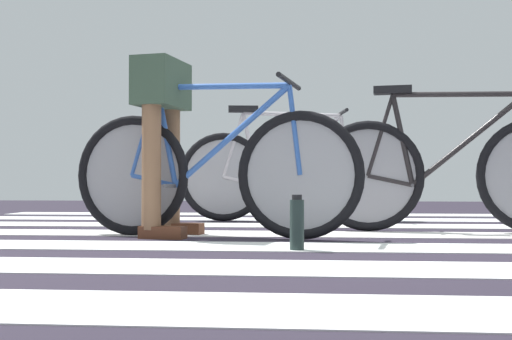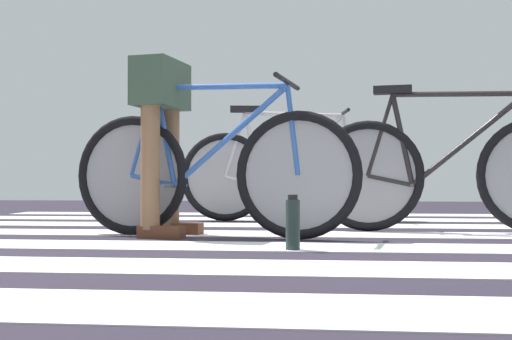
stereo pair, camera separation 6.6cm
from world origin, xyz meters
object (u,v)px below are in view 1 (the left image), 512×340
cyclist_1_of_3 (162,122)px  bicycle_3_of_3 (286,174)px  bicycle_1_of_3 (212,170)px  water_bottle (297,224)px  bicycle_2_of_3 (449,171)px

cyclist_1_of_3 → bicycle_3_of_3: 1.67m
bicycle_1_of_3 → cyclist_1_of_3: (-0.31, 0.06, 0.29)m
bicycle_3_of_3 → cyclist_1_of_3: bearing=-121.3°
water_bottle → bicycle_1_of_3: bearing=127.6°
cyclist_1_of_3 → water_bottle: cyclist_1_of_3 is taller
cyclist_1_of_3 → bicycle_3_of_3: bearing=76.7°
bicycle_2_of_3 → bicycle_3_of_3: (-1.07, 1.10, 0.00)m
bicycle_1_of_3 → bicycle_2_of_3: 1.50m
bicycle_1_of_3 → cyclist_1_of_3: size_ratio=1.66×
cyclist_1_of_3 → bicycle_2_of_3: 1.81m
bicycle_2_of_3 → water_bottle: size_ratio=6.60×
cyclist_1_of_3 → bicycle_3_of_3: size_ratio=0.60×
bicycle_3_of_3 → water_bottle: 2.23m
bicycle_1_of_3 → bicycle_2_of_3: same height
bicycle_2_of_3 → water_bottle: 1.47m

